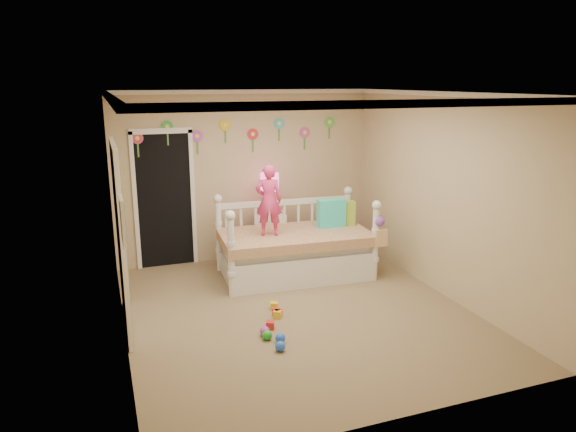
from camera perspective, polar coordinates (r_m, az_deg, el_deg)
name	(u,v)px	position (r m, az deg, el deg)	size (l,w,h in m)	color
floor	(297,312)	(6.54, 0.98, -10.27)	(4.00, 4.50, 0.01)	#7F684C
ceiling	(298,93)	(5.94, 1.09, 13.16)	(4.00, 4.50, 0.01)	white
back_wall	(246,176)	(8.21, -4.59, 4.33)	(4.00, 0.01, 2.60)	tan
left_wall	(117,223)	(5.73, -18.00, -0.76)	(0.01, 4.50, 2.60)	tan
right_wall	(443,196)	(7.06, 16.40, 2.13)	(0.01, 4.50, 2.60)	tan
crown_molding	(298,96)	(5.94, 1.09, 12.87)	(4.00, 4.50, 0.06)	white
daybed	(295,236)	(7.51, 0.76, -2.22)	(2.14, 1.15, 1.16)	white
pillow_turquoise	(331,213)	(7.73, 4.70, 0.30)	(0.41, 0.14, 0.41)	#29D1C5
pillow_lime	(342,213)	(7.86, 5.86, 0.30)	(0.38, 0.14, 0.36)	#94B838
child	(269,200)	(7.23, -2.09, 1.69)	(0.36, 0.24, 0.99)	#F03679
nightstand	(270,237)	(8.17, -1.95, -2.28)	(0.46, 0.35, 0.77)	white
table_lamp	(270,187)	(7.98, -2.00, 3.16)	(0.28, 0.28, 0.61)	#E51E5E
closet_doorway	(165,199)	(8.01, -13.18, 1.82)	(0.90, 0.04, 2.07)	black
flower_decals	(239,135)	(8.08, -5.29, 8.75)	(3.40, 0.02, 0.50)	#B2668C
mirror_closet	(121,238)	(6.08, -17.57, -2.31)	(0.07, 1.30, 2.10)	white
wall_picture	(123,221)	(4.80, -17.42, -0.51)	(0.05, 0.34, 0.42)	white
hanging_bag	(379,232)	(7.38, 9.83, -1.71)	(0.20, 0.16, 0.36)	beige
toy_scatter	(288,320)	(6.19, 0.02, -11.19)	(0.80, 1.30, 0.11)	#996666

